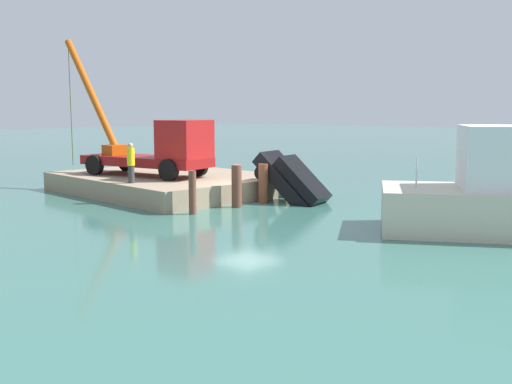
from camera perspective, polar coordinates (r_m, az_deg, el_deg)
name	(u,v)px	position (r m, az deg, el deg)	size (l,w,h in m)	color
ground	(248,205)	(26.80, -0.78, -1.23)	(200.00, 200.00, 0.00)	#386B60
dock	(168,183)	(31.16, -8.17, 0.82)	(10.62, 8.06, 0.91)	gray
crane_truck	(158,148)	(30.06, -9.09, 4.09)	(10.05, 3.89, 7.00)	maroon
dock_worker	(131,163)	(27.66, -11.54, 2.70)	(0.34, 0.34, 1.78)	#373737
salvaged_car	(299,189)	(27.45, 4.04, 0.26)	(4.13, 2.70, 3.62)	black
piling_near	(192,193)	(24.53, -5.92, -0.05)	(0.30, 0.30, 1.75)	brown
piling_mid	(237,186)	(26.12, -1.81, 0.55)	(0.44, 0.44, 1.82)	brown
piling_far	(263,183)	(27.23, 0.68, 0.80)	(0.44, 0.44, 1.77)	brown
piling_end	(299,182)	(29.07, 4.01, 0.92)	(0.34, 0.34, 1.46)	brown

